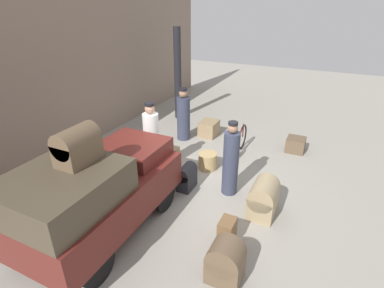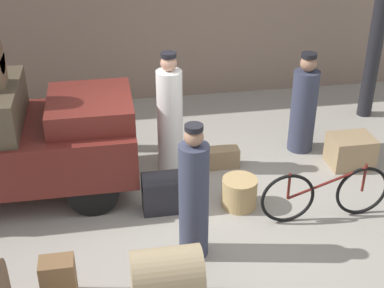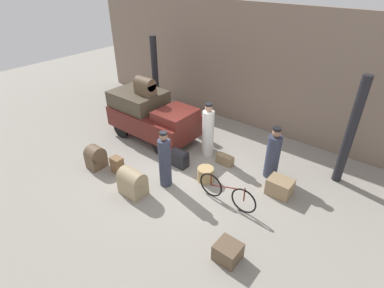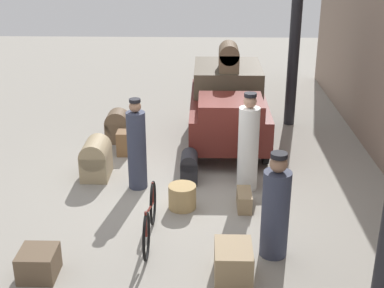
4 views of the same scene
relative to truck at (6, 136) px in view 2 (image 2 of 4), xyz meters
name	(u,v)px [view 2 (image 2 of 4)]	position (x,y,z in m)	size (l,w,h in m)	color
ground_plane	(180,213)	(2.26, -0.94, -0.91)	(30.00, 30.00, 0.00)	gray
canopy_pillar_right	(378,30)	(6.14, 1.59, 0.70)	(0.26, 0.26, 3.23)	black
truck	(6,136)	(0.00, 0.00, 0.00)	(3.27, 1.65, 1.65)	black
bicycle	(325,194)	(4.13, -1.35, -0.54)	(1.76, 0.04, 0.77)	black
wicker_basket	(239,193)	(3.09, -0.89, -0.70)	(0.49, 0.49, 0.43)	tan
porter_standing_middle	(170,118)	(2.30, 0.29, -0.05)	(0.38, 0.38, 1.87)	white
porter_carrying_trunk	(304,107)	(4.49, 0.53, -0.16)	(0.41, 0.41, 1.65)	#33384C
porter_with_bicycle	(194,198)	(2.30, -1.76, -0.11)	(0.35, 0.35, 1.74)	#33384C
suitcase_small_leather	(221,158)	(3.07, 0.19, -0.75)	(0.56, 0.24, 0.31)	#937A56
trunk_umber_medium	(167,282)	(1.86, -2.63, -0.52)	(0.73, 0.52, 0.78)	#9E8966
trunk_large_brown	(59,280)	(0.73, -2.26, -0.65)	(0.37, 0.26, 0.52)	brown
suitcase_black_upright	(351,151)	(5.07, -0.09, -0.67)	(0.66, 0.52, 0.48)	#937A56
trunk_barrel_dark	(161,190)	(2.02, -0.81, -0.60)	(0.51, 0.33, 0.60)	#232328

